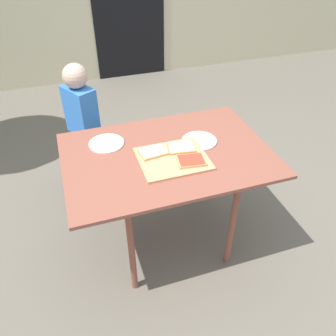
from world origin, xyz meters
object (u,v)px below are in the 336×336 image
plate_white_right (199,141)px  plate_white_left (107,143)px  pizza_slice_near_right (191,161)px  pizza_slice_far_left (153,152)px  dining_table (167,163)px  child_left (83,122)px  cutting_board (173,159)px  pizza_slice_far_right (182,148)px

plate_white_right → plate_white_left: 0.56m
pizza_slice_near_right → plate_white_right: size_ratio=0.78×
pizza_slice_far_left → plate_white_right: size_ratio=0.79×
dining_table → pizza_slice_far_left: size_ratio=7.19×
dining_table → plate_white_left: (-0.32, 0.20, 0.07)m
child_left → plate_white_left: bearing=-80.3°
pizza_slice_near_right → child_left: child_left is taller
dining_table → pizza_slice_far_left: pizza_slice_far_left is taller
dining_table → child_left: 0.85m
pizza_slice_near_right → pizza_slice_far_left: bearing=140.2°
dining_table → pizza_slice_far_left: (-0.08, 0.01, 0.09)m
cutting_board → plate_white_left: cutting_board is taller
dining_table → cutting_board: (0.01, -0.07, 0.08)m
dining_table → plate_white_left: plate_white_left is taller
plate_white_right → plate_white_left: size_ratio=1.00×
cutting_board → plate_white_right: bearing=30.9°
dining_table → pizza_slice_far_right: size_ratio=7.11×
pizza_slice_far_right → plate_white_right: pizza_slice_far_right is taller
pizza_slice_far_right → plate_white_left: bearing=152.6°
plate_white_left → pizza_slice_far_left: bearing=-39.8°
pizza_slice_near_right → plate_white_left: 0.53m
plate_white_left → child_left: size_ratio=0.20×
cutting_board → plate_white_right: size_ratio=1.82×
cutting_board → plate_white_left: size_ratio=1.82×
pizza_slice_far_right → plate_white_right: 0.15m
pizza_slice_near_right → pizza_slice_far_left: same height
child_left → pizza_slice_near_right: bearing=-60.3°
pizza_slice_near_right → plate_white_right: bearing=56.4°
plate_white_right → pizza_slice_near_right: bearing=-123.6°
cutting_board → child_left: 0.92m
child_left → cutting_board: bearing=-62.8°
pizza_slice_far_left → pizza_slice_far_right: bearing=-4.8°
child_left → pizza_slice_far_left: bearing=-66.0°
pizza_slice_near_right → cutting_board: bearing=141.3°
pizza_slice_far_right → cutting_board: bearing=-139.5°
plate_white_left → dining_table: bearing=-33.0°
plate_white_right → child_left: size_ratio=0.20×
dining_table → cutting_board: 0.10m
dining_table → plate_white_left: bearing=147.0°
plate_white_left → cutting_board: bearing=-40.0°
dining_table → pizza_slice_far_right: bearing=-3.0°
pizza_slice_near_right → plate_white_left: bearing=140.2°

